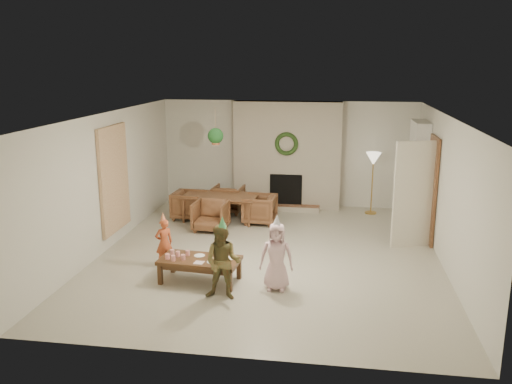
% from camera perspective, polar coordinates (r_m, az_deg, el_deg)
% --- Properties ---
extents(floor, '(7.00, 7.00, 0.00)m').
position_cam_1_polar(floor, '(9.72, 1.40, -6.65)').
color(floor, '#B7B29E').
rests_on(floor, ground).
extents(ceiling, '(7.00, 7.00, 0.00)m').
position_cam_1_polar(ceiling, '(9.15, 1.50, 8.19)').
color(ceiling, white).
rests_on(ceiling, wall_back).
extents(wall_back, '(7.00, 0.00, 7.00)m').
position_cam_1_polar(wall_back, '(12.76, 3.44, 4.11)').
color(wall_back, silver).
rests_on(wall_back, floor).
extents(wall_front, '(7.00, 0.00, 7.00)m').
position_cam_1_polar(wall_front, '(6.04, -2.79, -7.02)').
color(wall_front, silver).
rests_on(wall_front, floor).
extents(wall_left, '(0.00, 7.00, 7.00)m').
position_cam_1_polar(wall_left, '(10.16, -15.58, 1.11)').
color(wall_left, silver).
rests_on(wall_left, floor).
extents(wall_right, '(0.00, 7.00, 7.00)m').
position_cam_1_polar(wall_right, '(9.47, 19.77, -0.12)').
color(wall_right, silver).
rests_on(wall_right, floor).
extents(fireplace_mass, '(2.50, 0.40, 2.50)m').
position_cam_1_polar(fireplace_mass, '(12.57, 3.36, 3.96)').
color(fireplace_mass, '#582717').
rests_on(fireplace_mass, floor).
extents(fireplace_hearth, '(1.60, 0.30, 0.12)m').
position_cam_1_polar(fireplace_hearth, '(12.49, 3.13, -1.70)').
color(fireplace_hearth, brown).
rests_on(fireplace_hearth, floor).
extents(fireplace_firebox, '(0.75, 0.12, 0.75)m').
position_cam_1_polar(fireplace_firebox, '(12.55, 3.23, 0.22)').
color(fireplace_firebox, black).
rests_on(fireplace_firebox, floor).
extents(fireplace_wreath, '(0.54, 0.10, 0.54)m').
position_cam_1_polar(fireplace_wreath, '(12.29, 3.27, 5.16)').
color(fireplace_wreath, '#1D3915').
rests_on(fireplace_wreath, fireplace_mass).
extents(floor_lamp_base, '(0.26, 0.26, 0.03)m').
position_cam_1_polar(floor_lamp_base, '(12.52, 12.16, -2.17)').
color(floor_lamp_base, gold).
rests_on(floor_lamp_base, floor).
extents(floor_lamp_post, '(0.03, 0.03, 1.27)m').
position_cam_1_polar(floor_lamp_post, '(12.37, 12.31, 0.71)').
color(floor_lamp_post, gold).
rests_on(floor_lamp_post, floor).
extents(floor_lamp_shade, '(0.34, 0.34, 0.28)m').
position_cam_1_polar(floor_lamp_shade, '(12.25, 12.45, 3.50)').
color(floor_lamp_shade, beige).
rests_on(floor_lamp_shade, floor_lamp_post).
extents(bookshelf_carcass, '(0.30, 1.00, 2.20)m').
position_cam_1_polar(bookshelf_carcass, '(11.69, 16.88, 1.88)').
color(bookshelf_carcass, white).
rests_on(bookshelf_carcass, floor).
extents(bookshelf_shelf_a, '(0.30, 0.92, 0.03)m').
position_cam_1_polar(bookshelf_shelf_a, '(11.83, 16.56, -1.19)').
color(bookshelf_shelf_a, white).
rests_on(bookshelf_shelf_a, bookshelf_carcass).
extents(bookshelf_shelf_b, '(0.30, 0.92, 0.03)m').
position_cam_1_polar(bookshelf_shelf_b, '(11.73, 16.69, 0.69)').
color(bookshelf_shelf_b, white).
rests_on(bookshelf_shelf_b, bookshelf_carcass).
extents(bookshelf_shelf_c, '(0.30, 0.92, 0.03)m').
position_cam_1_polar(bookshelf_shelf_c, '(11.65, 16.83, 2.61)').
color(bookshelf_shelf_c, white).
rests_on(bookshelf_shelf_c, bookshelf_carcass).
extents(bookshelf_shelf_d, '(0.30, 0.92, 0.03)m').
position_cam_1_polar(bookshelf_shelf_d, '(11.59, 16.97, 4.55)').
color(bookshelf_shelf_d, white).
rests_on(bookshelf_shelf_d, bookshelf_carcass).
extents(books_row_lower, '(0.20, 0.40, 0.24)m').
position_cam_1_polar(books_row_lower, '(11.65, 16.61, -0.71)').
color(books_row_lower, '#AF2027').
rests_on(books_row_lower, bookshelf_shelf_a).
extents(books_row_mid, '(0.20, 0.44, 0.24)m').
position_cam_1_polar(books_row_mid, '(11.75, 16.61, 1.42)').
color(books_row_mid, '#295E98').
rests_on(books_row_mid, bookshelf_shelf_b).
extents(books_row_upper, '(0.20, 0.36, 0.22)m').
position_cam_1_polar(books_row_upper, '(11.53, 16.84, 3.15)').
color(books_row_upper, '#B09825').
rests_on(books_row_upper, bookshelf_shelf_c).
extents(door_frame, '(0.05, 0.86, 2.04)m').
position_cam_1_polar(door_frame, '(10.66, 18.28, 0.23)').
color(door_frame, brown).
rests_on(door_frame, floor).
extents(door_leaf, '(0.77, 0.32, 2.00)m').
position_cam_1_polar(door_leaf, '(10.24, 16.51, -0.30)').
color(door_leaf, beige).
rests_on(door_leaf, floor).
extents(curtain_panel, '(0.06, 1.20, 2.00)m').
position_cam_1_polar(curtain_panel, '(10.33, -14.93, 1.35)').
color(curtain_panel, beige).
rests_on(curtain_panel, wall_left).
extents(dining_table, '(1.65, 0.99, 0.56)m').
position_cam_1_polar(dining_table, '(11.64, -3.87, -1.73)').
color(dining_table, brown).
rests_on(dining_table, floor).
extents(dining_chair_near, '(0.70, 0.72, 0.62)m').
position_cam_1_polar(dining_chair_near, '(10.99, -4.87, -2.54)').
color(dining_chair_near, brown).
rests_on(dining_chair_near, floor).
extents(dining_chair_far, '(0.70, 0.72, 0.62)m').
position_cam_1_polar(dining_chair_far, '(12.29, -2.98, -0.74)').
color(dining_chair_far, brown).
rests_on(dining_chair_far, floor).
extents(dining_chair_left, '(0.72, 0.70, 0.62)m').
position_cam_1_polar(dining_chair_left, '(11.84, -7.15, -1.39)').
color(dining_chair_left, brown).
rests_on(dining_chair_left, floor).
extents(dining_chair_right, '(0.72, 0.70, 0.62)m').
position_cam_1_polar(dining_chair_right, '(11.43, 0.38, -1.84)').
color(dining_chair_right, brown).
rests_on(dining_chair_right, floor).
extents(hanging_plant_cord, '(0.01, 0.01, 0.70)m').
position_cam_1_polar(hanging_plant_cord, '(10.88, -4.37, 7.20)').
color(hanging_plant_cord, tan).
rests_on(hanging_plant_cord, ceiling).
extents(hanging_plant_pot, '(0.16, 0.16, 0.12)m').
position_cam_1_polar(hanging_plant_pot, '(10.93, -4.34, 5.38)').
color(hanging_plant_pot, '#9A5531').
rests_on(hanging_plant_pot, hanging_plant_cord).
extents(hanging_plant_foliage, '(0.32, 0.32, 0.32)m').
position_cam_1_polar(hanging_plant_foliage, '(10.91, -4.35, 6.00)').
color(hanging_plant_foliage, '#18491E').
rests_on(hanging_plant_foliage, hanging_plant_pot).
extents(coffee_table_top, '(1.30, 0.74, 0.06)m').
position_cam_1_polar(coffee_table_top, '(8.48, -6.03, -7.27)').
color(coffee_table_top, '#51331B').
rests_on(coffee_table_top, floor).
extents(coffee_table_apron, '(1.20, 0.63, 0.08)m').
position_cam_1_polar(coffee_table_apron, '(8.51, -6.01, -7.69)').
color(coffee_table_apron, '#51331B').
rests_on(coffee_table_apron, floor).
extents(coffee_leg_fl, '(0.07, 0.07, 0.33)m').
position_cam_1_polar(coffee_leg_fl, '(8.54, -10.20, -8.67)').
color(coffee_leg_fl, '#51331B').
rests_on(coffee_leg_fl, floor).
extents(coffee_leg_fr, '(0.07, 0.07, 0.33)m').
position_cam_1_polar(coffee_leg_fr, '(8.16, -2.81, -9.53)').
color(coffee_leg_fr, '#51331B').
rests_on(coffee_leg_fr, floor).
extents(coffee_leg_bl, '(0.07, 0.07, 0.33)m').
position_cam_1_polar(coffee_leg_bl, '(8.97, -8.88, -7.48)').
color(coffee_leg_bl, '#51331B').
rests_on(coffee_leg_bl, floor).
extents(coffee_leg_br, '(0.07, 0.07, 0.33)m').
position_cam_1_polar(coffee_leg_br, '(8.61, -1.83, -8.23)').
color(coffee_leg_br, '#51331B').
rests_on(coffee_leg_br, floor).
extents(cup_a, '(0.07, 0.07, 0.09)m').
position_cam_1_polar(cup_a, '(8.50, -9.44, -6.82)').
color(cup_a, white).
rests_on(cup_a, coffee_table_top).
extents(cup_b, '(0.07, 0.07, 0.09)m').
position_cam_1_polar(cup_b, '(8.67, -8.94, -6.39)').
color(cup_b, white).
rests_on(cup_b, coffee_table_top).
extents(cup_c, '(0.07, 0.07, 0.09)m').
position_cam_1_polar(cup_c, '(8.42, -8.84, -7.01)').
color(cup_c, white).
rests_on(cup_c, coffee_table_top).
extents(cup_d, '(0.07, 0.07, 0.09)m').
position_cam_1_polar(cup_d, '(8.58, -8.35, -6.57)').
color(cup_d, white).
rests_on(cup_d, coffee_table_top).
extents(cup_e, '(0.07, 0.07, 0.09)m').
position_cam_1_polar(cup_e, '(8.43, -7.79, -6.92)').
color(cup_e, white).
rests_on(cup_e, coffee_table_top).
extents(cup_f, '(0.07, 0.07, 0.09)m').
position_cam_1_polar(cup_f, '(8.60, -7.32, -6.49)').
color(cup_f, white).
rests_on(cup_f, coffee_table_top).
extents(plate_a, '(0.19, 0.19, 0.01)m').
position_cam_1_polar(plate_a, '(8.59, -6.07, -6.77)').
color(plate_a, white).
rests_on(plate_a, coffee_table_top).
extents(plate_b, '(0.19, 0.19, 0.01)m').
position_cam_1_polar(plate_b, '(8.31, -4.69, -7.45)').
color(plate_b, white).
rests_on(plate_b, coffee_table_top).
extents(plate_c, '(0.19, 0.19, 0.01)m').
position_cam_1_polar(plate_c, '(8.43, -3.02, -7.12)').
color(plate_c, white).
rests_on(plate_c, coffee_table_top).
extents(food_scoop, '(0.07, 0.07, 0.07)m').
position_cam_1_polar(food_scoop, '(8.30, -4.69, -7.21)').
color(food_scoop, tan).
rests_on(food_scoop, plate_b).
extents(napkin_left, '(0.16, 0.16, 0.01)m').
position_cam_1_polar(napkin_left, '(8.30, -6.12, -7.51)').
color(napkin_left, '#E2A6AD').
rests_on(napkin_left, coffee_table_top).
extents(napkin_right, '(0.16, 0.16, 0.01)m').
position_cam_1_polar(napkin_right, '(8.52, -3.49, -6.89)').
color(napkin_right, '#E2A6AD').
rests_on(napkin_right, coffee_table_top).
extents(child_red, '(0.37, 0.34, 0.84)m').
position_cam_1_polar(child_red, '(9.15, -9.80, -5.38)').
color(child_red, '#C25029').
rests_on(child_red, floor).
extents(party_hat_red, '(0.14, 0.14, 0.16)m').
position_cam_1_polar(party_hat_red, '(9.01, -9.92, -2.65)').
color(party_hat_red, gold).
rests_on(party_hat_red, child_red).
extents(child_plaid, '(0.56, 0.44, 1.12)m').
position_cam_1_polar(child_plaid, '(7.81, -3.55, -7.51)').
color(child_plaid, brown).
rests_on(child_plaid, floor).
extents(party_hat_plaid, '(0.17, 0.17, 0.18)m').
position_cam_1_polar(party_hat_plaid, '(7.61, -3.62, -3.28)').
color(party_hat_plaid, '#46A55D').
rests_on(party_hat_plaid, child_plaid).
extents(child_pink, '(0.52, 0.35, 1.05)m').
position_cam_1_polar(child_pink, '(8.12, 2.21, -6.91)').
color(child_pink, beige).
rests_on(child_pink, floor).
extents(party_hat_pink, '(0.16, 0.16, 0.19)m').
position_cam_1_polar(party_hat_pink, '(7.93, 2.25, -3.08)').
color(party_hat_pink, silver).
rests_on(party_hat_pink, child_pink).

